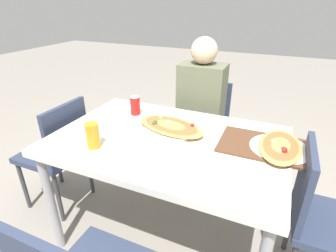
# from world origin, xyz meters

# --- Properties ---
(ground_plane) EXTENTS (14.00, 14.00, 0.00)m
(ground_plane) POSITION_xyz_m (0.00, 0.00, 0.00)
(ground_plane) COLOR gray
(dining_table) EXTENTS (1.31, 0.87, 0.74)m
(dining_table) POSITION_xyz_m (0.00, 0.00, 0.67)
(dining_table) COLOR silver
(dining_table) RESTS_ON ground_plane
(chair_far_seated) EXTENTS (0.40, 0.40, 0.84)m
(chair_far_seated) POSITION_xyz_m (-0.01, 0.76, 0.49)
(chair_far_seated) COLOR #2D3851
(chair_far_seated) RESTS_ON ground_plane
(chair_side_left) EXTENTS (0.40, 0.40, 0.84)m
(chair_side_left) POSITION_xyz_m (-0.85, -0.04, 0.49)
(chair_side_left) COLOR #2D3851
(chair_side_left) RESTS_ON ground_plane
(chair_side_right) EXTENTS (0.40, 0.40, 0.84)m
(chair_side_right) POSITION_xyz_m (0.85, 0.01, 0.49)
(chair_side_right) COLOR #2D3851
(chair_side_right) RESTS_ON ground_plane
(person_seated) EXTENTS (0.34, 0.25, 1.23)m
(person_seated) POSITION_xyz_m (-0.01, 0.65, 0.71)
(person_seated) COLOR #2D2D38
(person_seated) RESTS_ON ground_plane
(pizza_main) EXTENTS (0.49, 0.34, 0.06)m
(pizza_main) POSITION_xyz_m (-0.03, 0.11, 0.76)
(pizza_main) COLOR white
(pizza_main) RESTS_ON dining_table
(soda_can) EXTENTS (0.07, 0.07, 0.12)m
(soda_can) POSITION_xyz_m (-0.34, 0.23, 0.81)
(soda_can) COLOR red
(soda_can) RESTS_ON dining_table
(drink_glass) EXTENTS (0.07, 0.07, 0.14)m
(drink_glass) POSITION_xyz_m (-0.32, -0.25, 0.81)
(drink_glass) COLOR orange
(drink_glass) RESTS_ON dining_table
(serving_tray) EXTENTS (0.44, 0.31, 0.01)m
(serving_tray) POSITION_xyz_m (0.50, 0.12, 0.75)
(serving_tray) COLOR brown
(serving_tray) RESTS_ON dining_table
(pizza_second) EXTENTS (0.31, 0.40, 0.06)m
(pizza_second) POSITION_xyz_m (0.59, 0.11, 0.76)
(pizza_second) COLOR white
(pizza_second) RESTS_ON dining_table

